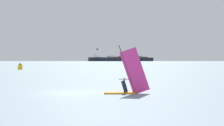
{
  "coord_description": "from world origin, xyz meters",
  "views": [
    {
      "loc": [
        -0.71,
        -21.82,
        2.66
      ],
      "look_at": [
        6.11,
        13.86,
        2.29
      ],
      "focal_mm": 42.17,
      "sensor_mm": 36.0,
      "label": 1
    }
  ],
  "objects": [
    {
      "name": "distant_headland",
      "position": [
        115.6,
        1567.8,
        10.06
      ],
      "size": [
        774.39,
        521.86,
        20.13
      ],
      "primitive_type": "cube",
      "rotation": [
        0.0,
        0.0,
        -0.17
      ],
      "color": "#756B56",
      "rests_on": "ground_plane"
    },
    {
      "name": "ground_plane",
      "position": [
        0.0,
        0.0,
        0.0
      ],
      "size": [
        4000.0,
        4000.0,
        0.0
      ],
      "primitive_type": "plane",
      "color": "gray"
    },
    {
      "name": "cargo_ship",
      "position": [
        187.63,
        811.1,
        9.12
      ],
      "size": [
        219.75,
        62.06,
        40.43
      ],
      "rotation": [
        0.0,
        0.0,
        0.16
      ],
      "color": "black",
      "rests_on": "ground_plane"
    },
    {
      "name": "windsurfer",
      "position": [
        4.4,
        -1.52,
        0.95
      ],
      "size": [
        3.69,
        1.04,
        3.98
      ],
      "rotation": [
        0.0,
        0.0,
        3.01
      ],
      "color": "orange",
      "rests_on": "ground_plane"
    },
    {
      "name": "channel_buoy",
      "position": [
        -12.67,
        58.48,
        0.84
      ],
      "size": [
        1.32,
        1.32,
        1.9
      ],
      "color": "yellow",
      "rests_on": "ground_plane"
    }
  ]
}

